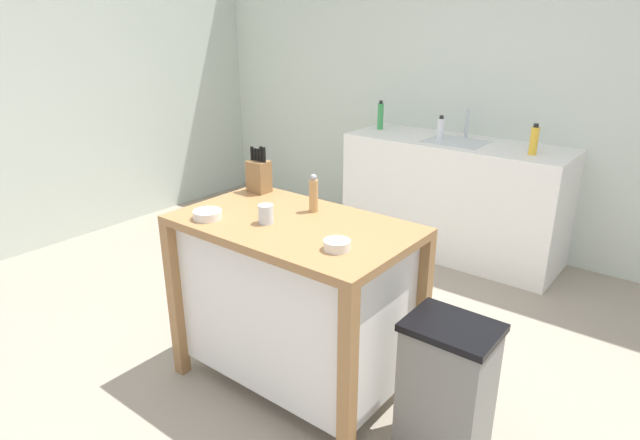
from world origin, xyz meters
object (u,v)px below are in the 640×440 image
at_px(bowl_ceramic_wide, 337,245).
at_px(trash_bin, 446,390).
at_px(pepper_grinder, 314,194).
at_px(kitchen_island, 295,296).
at_px(knife_block, 259,175).
at_px(bottle_dish_soap, 441,128).
at_px(sink_faucet, 467,124).
at_px(bowl_stoneware_deep, 207,214).
at_px(drinking_cup, 266,214).
at_px(bottle_hand_soap, 380,116).
at_px(bottle_spray_cleaner, 534,140).

xyz_separation_m(bowl_ceramic_wide, trash_bin, (0.46, 0.15, -0.59)).
relative_size(bowl_ceramic_wide, trash_bin, 0.18).
bearing_deg(pepper_grinder, bowl_ceramic_wide, -39.74).
distance_m(kitchen_island, knife_block, 0.69).
xyz_separation_m(bowl_ceramic_wide, bottle_dish_soap, (-0.59, 2.13, 0.07)).
relative_size(kitchen_island, knife_block, 4.47).
distance_m(kitchen_island, sink_faucet, 2.22).
bearing_deg(bowl_stoneware_deep, knife_block, 102.29).
relative_size(kitchen_island, bottle_dish_soap, 6.23).
height_order(drinking_cup, bottle_hand_soap, bottle_hand_soap).
bearing_deg(bottle_dish_soap, bowl_ceramic_wide, -74.41).
xyz_separation_m(trash_bin, bottle_spray_cleaner, (-0.34, 1.91, 0.67)).
xyz_separation_m(pepper_grinder, bottle_spray_cleaner, (0.48, 1.76, 0.02)).
distance_m(bowl_ceramic_wide, trash_bin, 0.76).
relative_size(bowl_stoneware_deep, bottle_spray_cleaner, 0.63).
distance_m(pepper_grinder, bottle_hand_soap, 2.04).
xyz_separation_m(bottle_hand_soap, bottle_dish_soap, (0.57, -0.05, -0.03)).
relative_size(bowl_ceramic_wide, pepper_grinder, 0.59).
xyz_separation_m(bowl_stoneware_deep, trash_bin, (1.14, 0.24, -0.58)).
distance_m(drinking_cup, bottle_dish_soap, 2.09).
relative_size(knife_block, bowl_ceramic_wide, 2.27).
height_order(kitchen_island, bottle_hand_soap, bottle_hand_soap).
bearing_deg(drinking_cup, bottle_dish_soap, 94.43).
xyz_separation_m(trash_bin, sink_faucet, (-0.92, 2.14, 0.69)).
relative_size(bowl_ceramic_wide, bottle_hand_soap, 0.47).
height_order(kitchen_island, bottle_spray_cleaner, bottle_spray_cleaner).
relative_size(pepper_grinder, bottle_spray_cleaner, 0.89).
bearing_deg(bottle_spray_cleaner, kitchen_island, -103.39).
xyz_separation_m(drinking_cup, bottle_hand_soap, (-0.73, 2.14, 0.08)).
xyz_separation_m(kitchen_island, bottle_spray_cleaner, (0.46, 1.94, 0.50)).
bearing_deg(bottle_dish_soap, knife_block, -96.14).
distance_m(knife_block, bottle_dish_soap, 1.78).
distance_m(kitchen_island, bottle_dish_soap, 2.07).
height_order(bowl_ceramic_wide, bottle_spray_cleaner, bottle_spray_cleaner).
bearing_deg(sink_faucet, drinking_cup, -89.33).
height_order(bowl_ceramic_wide, bowl_stoneware_deep, bowl_ceramic_wide).
xyz_separation_m(pepper_grinder, bottle_hand_soap, (-0.80, 1.88, 0.03)).
height_order(trash_bin, sink_faucet, sink_faucet).
height_order(bowl_ceramic_wide, bottle_dish_soap, bottle_dish_soap).
height_order(kitchen_island, bowl_ceramic_wide, bowl_ceramic_wide).
bearing_deg(bottle_spray_cleaner, trash_bin, -79.93).
relative_size(sink_faucet, bottle_dish_soap, 1.22).
xyz_separation_m(knife_block, bottle_dish_soap, (0.19, 1.77, 0.00)).
bearing_deg(kitchen_island, bottle_hand_soap, 111.71).
xyz_separation_m(pepper_grinder, bottle_dish_soap, (-0.23, 1.83, 0.01)).
xyz_separation_m(sink_faucet, bottle_hand_soap, (-0.70, -0.11, -0.00)).
bearing_deg(pepper_grinder, sink_faucet, 92.83).
height_order(trash_bin, bottle_hand_soap, bottle_hand_soap).
bearing_deg(sink_faucet, kitchen_island, -86.96).
xyz_separation_m(drinking_cup, sink_faucet, (-0.03, 2.25, 0.08)).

